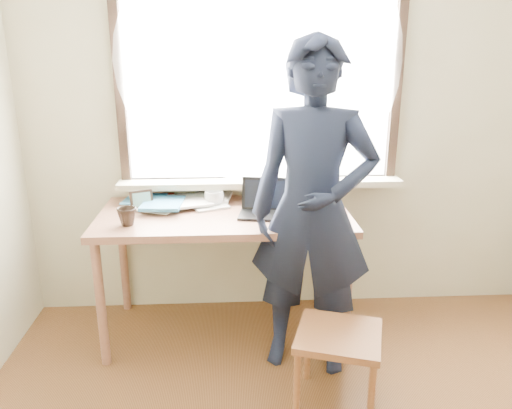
{
  "coord_description": "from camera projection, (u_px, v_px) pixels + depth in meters",
  "views": [
    {
      "loc": [
        -0.41,
        -1.27,
        1.78
      ],
      "look_at": [
        -0.28,
        0.95,
        1.08
      ],
      "focal_mm": 35.0,
      "sensor_mm": 36.0,
      "label": 1
    }
  ],
  "objects": [
    {
      "name": "room_shell",
      "position": [
        360.0,
        99.0,
        1.46
      ],
      "size": [
        3.52,
        4.02,
        2.61
      ],
      "color": "beige",
      "rests_on": "ground"
    },
    {
      "name": "laptop",
      "position": [
        266.0,
        206.0,
        3.01
      ],
      "size": [
        0.34,
        0.29,
        0.21
      ],
      "color": "black",
      "rests_on": "desk"
    },
    {
      "name": "mug_dark",
      "position": [
        127.0,
        217.0,
        2.82
      ],
      "size": [
        0.14,
        0.14,
        0.1
      ],
      "primitive_type": "imported",
      "rotation": [
        0.0,
        0.0,
        -0.38
      ],
      "color": "black",
      "rests_on": "desk"
    },
    {
      "name": "mug_white",
      "position": [
        214.0,
        198.0,
        3.17
      ],
      "size": [
        0.17,
        0.17,
        0.1
      ],
      "primitive_type": "imported",
      "rotation": [
        0.0,
        0.0,
        0.52
      ],
      "color": "white",
      "rests_on": "desk"
    },
    {
      "name": "picture_frame",
      "position": [
        142.0,
        201.0,
        3.1
      ],
      "size": [
        0.14,
        0.06,
        0.11
      ],
      "color": "black",
      "rests_on": "desk"
    },
    {
      "name": "person",
      "position": [
        313.0,
        211.0,
        2.71
      ],
      "size": [
        0.76,
        0.59,
        1.86
      ],
      "primitive_type": "imported",
      "rotation": [
        0.0,
        0.0,
        -0.24
      ],
      "color": "black",
      "rests_on": "ground"
    },
    {
      "name": "book_a",
      "position": [
        174.0,
        201.0,
        3.23
      ],
      "size": [
        0.22,
        0.28,
        0.03
      ],
      "primitive_type": "imported",
      "rotation": [
        0.0,
        0.0,
        -0.06
      ],
      "color": "white",
      "rests_on": "desk"
    },
    {
      "name": "book_b",
      "position": [
        288.0,
        200.0,
        3.26
      ],
      "size": [
        0.3,
        0.33,
        0.02
      ],
      "primitive_type": "imported",
      "rotation": [
        0.0,
        0.0,
        -0.45
      ],
      "color": "white",
      "rests_on": "desk"
    },
    {
      "name": "desk",
      "position": [
        225.0,
        225.0,
        3.07
      ],
      "size": [
        1.52,
        0.76,
        0.82
      ],
      "color": "brown",
      "rests_on": "ground"
    },
    {
      "name": "desk_clutter",
      "position": [
        187.0,
        202.0,
        3.19
      ],
      "size": [
        0.8,
        0.5,
        0.04
      ],
      "color": "white",
      "rests_on": "desk"
    },
    {
      "name": "mouse",
      "position": [
        306.0,
        213.0,
        2.97
      ],
      "size": [
        0.1,
        0.07,
        0.04
      ],
      "primitive_type": "ellipsoid",
      "color": "black",
      "rests_on": "desk"
    },
    {
      "name": "work_chair",
      "position": [
        338.0,
        344.0,
        2.51
      ],
      "size": [
        0.51,
        0.5,
        0.42
      ],
      "color": "brown",
      "rests_on": "ground"
    }
  ]
}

